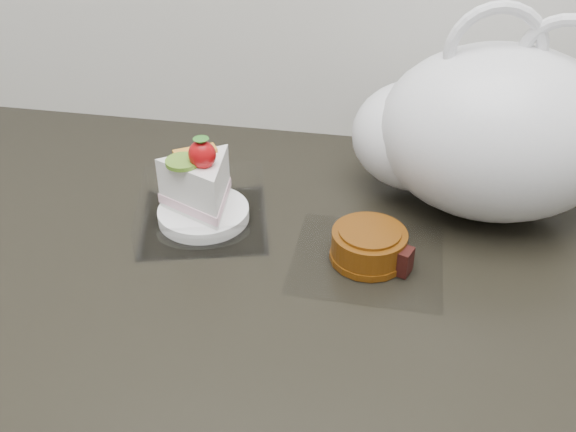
% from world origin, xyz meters
% --- Properties ---
extents(cake_tray, '(0.19, 0.19, 0.12)m').
position_xyz_m(cake_tray, '(-0.12, 1.73, 0.93)').
color(cake_tray, white).
rests_on(cake_tray, counter).
extents(mooncake_wrap, '(0.17, 0.16, 0.04)m').
position_xyz_m(mooncake_wrap, '(0.09, 1.69, 0.92)').
color(mooncake_wrap, white).
rests_on(mooncake_wrap, counter).
extents(plastic_bag, '(0.33, 0.23, 0.27)m').
position_xyz_m(plastic_bag, '(0.21, 1.83, 1.01)').
color(plastic_bag, white).
rests_on(plastic_bag, counter).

